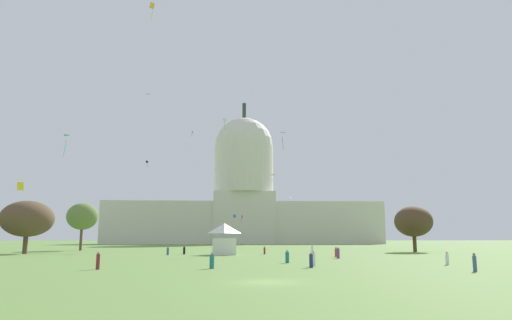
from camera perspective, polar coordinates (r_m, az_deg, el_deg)
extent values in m
plane|color=olive|center=(34.30, 1.31, -14.79)|extent=(800.00, 800.00, 0.00)
cube|color=beige|center=(219.54, -9.94, -7.64)|extent=(63.76, 21.27, 19.16)
cube|color=beige|center=(221.73, 6.82, -7.73)|extent=(63.76, 21.27, 19.16)
cube|color=beige|center=(218.40, -1.52, -7.18)|extent=(27.87, 23.39, 23.60)
cylinder|color=beige|center=(220.50, -1.49, -1.20)|extent=(27.83, 27.83, 22.36)
sphere|color=beige|center=(222.38, -1.48, 1.65)|extent=(27.77, 27.77, 27.77)
cylinder|color=#2D3833|center=(226.45, -1.46, 6.05)|extent=(1.80, 1.80, 7.62)
cube|color=white|center=(85.73, -3.94, -10.58)|extent=(4.31, 4.30, 2.94)
pyramid|color=white|center=(85.73, -3.91, -8.38)|extent=(4.53, 4.51, 1.81)
cylinder|color=#4C3823|center=(107.03, 18.93, -9.44)|extent=(0.79, 0.79, 4.55)
ellipsoid|color=#4C3823|center=(107.08, 18.81, -7.17)|extent=(11.82, 12.21, 6.57)
cylinder|color=brown|center=(100.41, -26.50, -8.98)|extent=(0.87, 0.87, 4.58)
ellipsoid|color=brown|center=(100.46, -26.32, -6.50)|extent=(13.67, 13.60, 6.93)
cylinder|color=brown|center=(119.94, -20.72, -8.90)|extent=(0.61, 0.61, 6.15)
ellipsoid|color=olive|center=(120.04, -20.58, -6.52)|extent=(8.56, 8.26, 6.40)
cylinder|color=silver|center=(52.83, 7.12, -12.08)|extent=(0.50, 0.50, 1.40)
sphere|color=tan|center=(52.79, 7.11, -11.19)|extent=(0.35, 0.35, 0.25)
cylinder|color=maroon|center=(49.77, -18.87, -11.76)|extent=(0.41, 0.41, 1.52)
sphere|color=tan|center=(49.73, -18.81, -10.73)|extent=(0.28, 0.28, 0.26)
cylinder|color=maroon|center=(87.95, 1.05, -11.12)|extent=(0.51, 0.51, 1.23)
sphere|color=tan|center=(87.93, 1.05, -10.64)|extent=(0.36, 0.36, 0.26)
cylinder|color=#3D5684|center=(48.86, 25.31, -11.46)|extent=(0.50, 0.50, 1.45)
sphere|color=brown|center=(48.82, 25.24, -10.46)|extent=(0.36, 0.36, 0.25)
cylinder|color=#703D93|center=(71.97, 10.06, -11.25)|extent=(0.66, 0.66, 1.50)
sphere|color=#A37556|center=(71.95, 10.04, -10.57)|extent=(0.29, 0.29, 0.21)
cylinder|color=silver|center=(89.59, 6.93, -10.98)|extent=(0.59, 0.59, 1.38)
sphere|color=#A37556|center=(89.57, 6.92, -10.46)|extent=(0.31, 0.31, 0.24)
cylinder|color=red|center=(77.28, 9.81, -11.19)|extent=(0.52, 0.52, 1.32)
sphere|color=#A37556|center=(77.26, 9.79, -10.61)|extent=(0.35, 0.35, 0.26)
cylinder|color=black|center=(88.61, -8.83, -10.98)|extent=(0.57, 0.57, 1.31)
sphere|color=brown|center=(88.59, -8.81, -10.48)|extent=(0.31, 0.31, 0.23)
cylinder|color=navy|center=(50.17, 6.79, -12.23)|extent=(0.49, 0.49, 1.40)
sphere|color=beige|center=(50.13, 6.77, -11.30)|extent=(0.29, 0.29, 0.23)
cylinder|color=#1E757A|center=(58.98, 3.86, -11.87)|extent=(0.65, 0.65, 1.37)
sphere|color=#A37556|center=(58.95, 3.85, -11.09)|extent=(0.31, 0.31, 0.22)
cylinder|color=#1E757A|center=(48.64, -5.45, -12.34)|extent=(0.58, 0.58, 1.41)
sphere|color=#A37556|center=(48.60, -5.44, -11.37)|extent=(0.28, 0.28, 0.23)
cylinder|color=#3D5684|center=(86.05, -10.80, -10.99)|extent=(0.54, 0.54, 1.25)
sphere|color=brown|center=(86.04, -10.78, -10.50)|extent=(0.30, 0.30, 0.22)
cylinder|color=silver|center=(59.35, 22.46, -11.23)|extent=(0.51, 0.51, 1.26)
sphere|color=#A37556|center=(59.32, 22.41, -10.51)|extent=(0.31, 0.31, 0.24)
pyramid|color=red|center=(187.99, -13.19, 7.78)|extent=(1.52, 1.07, 0.15)
cube|color=pink|center=(184.95, -7.82, 3.41)|extent=(0.58, 0.47, 0.87)
cylinder|color=blue|center=(184.70, -7.89, 3.05)|extent=(0.27, 0.13, 1.57)
cube|color=gold|center=(93.62, -12.67, 18.05)|extent=(0.98, 0.68, 1.15)
cylinder|color=gold|center=(92.90, -12.63, 17.19)|extent=(0.36, 0.22, 2.02)
cube|color=blue|center=(157.71, -2.65, -6.90)|extent=(0.95, 0.23, 1.03)
cylinder|color=orange|center=(157.66, -2.70, -7.38)|extent=(0.21, 0.26, 1.65)
cube|color=yellow|center=(67.88, -26.99, -2.88)|extent=(0.98, 0.52, 1.13)
cube|color=black|center=(168.57, -13.27, -0.22)|extent=(0.79, 0.77, 0.89)
cylinder|color=black|center=(168.38, -13.25, -0.60)|extent=(0.14, 0.23, 1.55)
pyramid|color=orange|center=(153.33, 2.10, -2.03)|extent=(1.94, 1.32, 0.24)
cylinder|color=orange|center=(152.77, 2.02, -2.62)|extent=(0.11, 0.18, 1.57)
pyramid|color=purple|center=(101.49, 3.20, 3.21)|extent=(1.31, 0.95, 0.27)
cylinder|color=purple|center=(100.68, 3.30, 2.06)|extent=(0.23, 0.11, 2.87)
cube|color=#D1339E|center=(192.22, -1.73, -7.00)|extent=(0.79, 0.36, 1.27)
cylinder|color=#D1339E|center=(192.16, -1.78, -7.42)|extent=(0.30, 0.12, 1.59)
pyramid|color=green|center=(155.23, 4.45, -4.83)|extent=(1.22, 1.35, 0.33)
cylinder|color=#8CD133|center=(155.28, 4.34, -5.28)|extent=(0.23, 0.19, 1.51)
cube|color=white|center=(133.67, -3.85, 4.83)|extent=(1.18, 1.17, 0.47)
cube|color=white|center=(133.78, -3.85, 5.03)|extent=(1.18, 1.17, 0.47)
cylinder|color=green|center=(133.30, -3.91, 4.21)|extent=(0.10, 0.09, 2.64)
pyramid|color=#33BCDB|center=(78.28, -22.52, 2.76)|extent=(1.21, 0.99, 0.20)
cylinder|color=#33BCDB|center=(78.12, -22.46, 1.34)|extent=(0.32, 0.22, 2.65)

